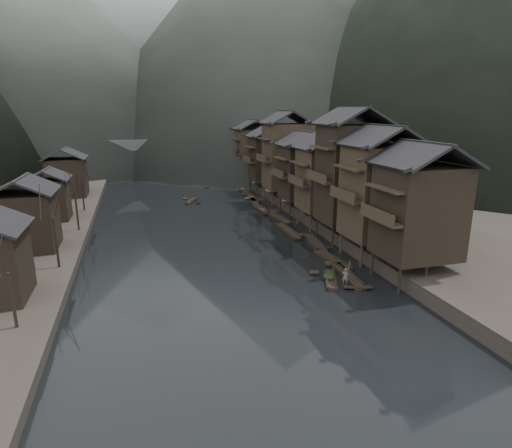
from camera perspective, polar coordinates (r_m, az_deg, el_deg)
name	(u,v)px	position (r m, az deg, el deg)	size (l,w,h in m)	color
water	(224,269)	(45.68, -4.25, -6.06)	(300.00, 300.00, 0.00)	black
right_bank	(347,184)	(93.81, 12.07, 5.25)	(40.00, 200.00, 1.80)	#2D2823
stilt_houses	(310,159)	(66.23, 7.18, 8.66)	(9.00, 67.60, 17.00)	black
left_houses	(43,192)	(64.04, -26.52, 3.81)	(8.10, 53.20, 8.73)	black
bare_trees	(60,199)	(54.38, -24.69, 3.11)	(3.71, 41.83, 7.41)	black
moored_sampans	(261,207)	(73.44, 0.63, 2.34)	(3.21, 73.72, 0.47)	black
midriver_boats	(201,191)	(87.90, -7.29, 4.35)	(8.48, 21.13, 0.45)	black
stone_bridge	(168,154)	(114.66, -11.62, 9.16)	(40.00, 6.00, 9.00)	#4C4C4F
hills	(162,18)	(213.67, -12.38, 25.24)	(320.00, 380.00, 122.02)	black
hero_sampan	(331,280)	(43.09, 9.93, -7.31)	(2.71, 5.15, 0.44)	black
cargo_heap	(329,273)	(43.02, 9.73, -6.50)	(1.14, 1.50, 0.69)	black
boatman	(345,274)	(41.55, 11.82, -6.60)	(0.65, 0.43, 1.78)	#555557
bamboo_pole	(349,247)	(40.73, 12.28, -3.04)	(0.06, 0.06, 4.55)	#8C7A51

